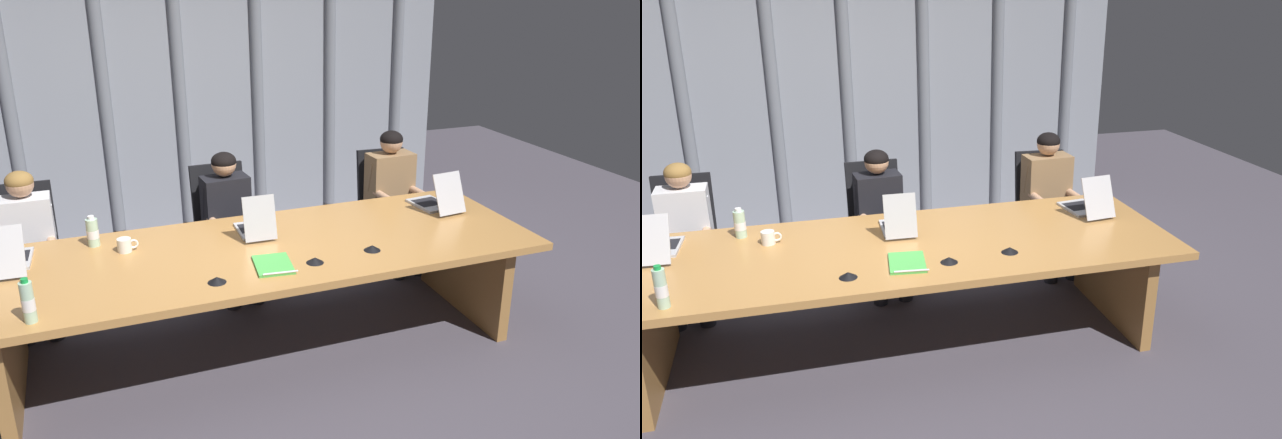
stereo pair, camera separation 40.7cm
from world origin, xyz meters
TOP-DOWN VIEW (x-y plane):
  - ground_plane at (0.00, 0.00)m, footprint 10.83×10.83m
  - conference_table at (0.00, 0.00)m, footprint 3.63×1.25m
  - curtain_backdrop at (-0.01, 2.62)m, footprint 5.41×0.17m
  - laptop_left_end at (-1.50, 0.27)m, footprint 0.24×0.48m
  - laptop_left_mid at (0.02, 0.23)m, footprint 0.23×0.39m
  - laptop_center at (1.45, 0.26)m, footprint 0.28×0.47m
  - office_chair_left_end at (-1.48, 1.09)m, footprint 0.60×0.60m
  - office_chair_left_mid at (-0.01, 1.09)m, footprint 0.60×0.60m
  - office_chair_center at (1.46, 1.09)m, footprint 0.60×0.60m
  - person_left_end at (-1.44, 0.92)m, footprint 0.37×0.55m
  - person_left_mid at (0.01, 0.92)m, footprint 0.40×0.57m
  - person_center at (1.45, 0.93)m, footprint 0.41×0.56m
  - water_bottle_primary at (-1.37, -0.50)m, footprint 0.07×0.07m
  - water_bottle_secondary at (-1.01, 0.43)m, footprint 0.08×0.08m
  - coffee_mug_near at (-0.83, 0.25)m, footprint 0.13×0.09m
  - conference_mic_left_side at (0.65, -0.30)m, footprint 0.11×0.11m
  - conference_mic_middle at (0.24, -0.35)m, footprint 0.11×0.11m
  - conference_mic_right_side at (-0.38, -0.40)m, footprint 0.11×0.11m
  - spiral_notepad at (-0.02, -0.30)m, footprint 0.25×0.33m

SIDE VIEW (x-z plane):
  - ground_plane at x=0.00m, z-range 0.00..0.00m
  - office_chair_center at x=1.46m, z-range -0.12..0.84m
  - office_chair_left_mid at x=-0.01m, z-range -0.12..0.85m
  - office_chair_left_end at x=-1.48m, z-range -0.12..0.85m
  - conference_table at x=0.00m, z-range 0.22..0.97m
  - person_left_end at x=-1.44m, z-range 0.08..1.21m
  - person_left_mid at x=0.01m, z-range 0.08..1.21m
  - person_center at x=1.45m, z-range 0.08..1.26m
  - spiral_notepad at x=-0.02m, z-range 0.74..0.77m
  - conference_mic_left_side at x=0.65m, z-range 0.75..0.78m
  - conference_mic_middle at x=0.24m, z-range 0.75..0.78m
  - conference_mic_right_side at x=-0.38m, z-range 0.75..0.78m
  - coffee_mug_near at x=-0.83m, z-range 0.75..0.83m
  - laptop_left_end at x=-1.50m, z-range 0.65..0.95m
  - laptop_center at x=1.45m, z-range 0.65..0.96m
  - laptop_left_mid at x=0.02m, z-range 0.65..0.96m
  - water_bottle_secondary at x=-1.01m, z-range 0.73..0.94m
  - water_bottle_primary at x=-1.37m, z-range 0.73..0.98m
  - curtain_backdrop at x=-0.01m, z-range 0.00..2.76m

